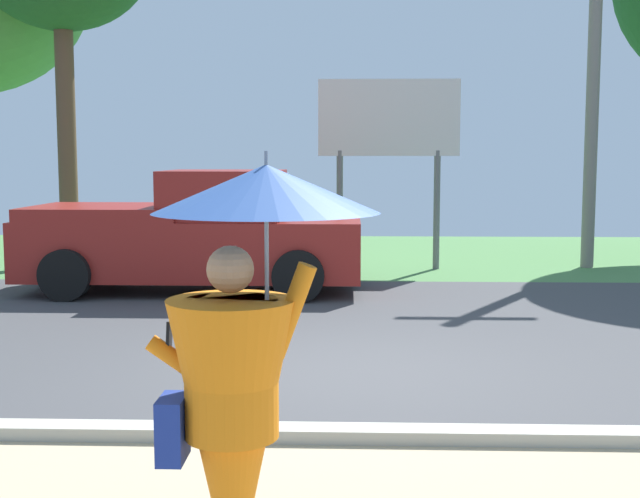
{
  "coord_description": "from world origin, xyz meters",
  "views": [
    {
      "loc": [
        0.1,
        -8.1,
        2.11
      ],
      "look_at": [
        -0.23,
        1.0,
        1.1
      ],
      "focal_mm": 47.45,
      "sensor_mm": 36.0,
      "label": 1
    }
  ],
  "objects_px": {
    "pickup_truck": "(195,235)",
    "roadside_billboard": "(389,131)",
    "monk_pedestrian": "(240,370)",
    "utility_pole": "(594,54)"
  },
  "relations": [
    {
      "from": "pickup_truck",
      "to": "roadside_billboard",
      "type": "xyz_separation_m",
      "value": [
        3.12,
        2.66,
        1.68
      ]
    },
    {
      "from": "pickup_truck",
      "to": "utility_pole",
      "type": "height_order",
      "value": "utility_pole"
    },
    {
      "from": "roadside_billboard",
      "to": "monk_pedestrian",
      "type": "bearing_deg",
      "value": -95.84
    },
    {
      "from": "utility_pole",
      "to": "roadside_billboard",
      "type": "bearing_deg",
      "value": -174.66
    },
    {
      "from": "pickup_truck",
      "to": "utility_pole",
      "type": "relative_size",
      "value": 0.69
    },
    {
      "from": "pickup_truck",
      "to": "utility_pole",
      "type": "xyz_separation_m",
      "value": [
        6.91,
        3.02,
        3.1
      ]
    },
    {
      "from": "roadside_billboard",
      "to": "pickup_truck",
      "type": "bearing_deg",
      "value": -139.53
    },
    {
      "from": "utility_pole",
      "to": "roadside_billboard",
      "type": "relative_size",
      "value": 2.16
    },
    {
      "from": "pickup_truck",
      "to": "monk_pedestrian",
      "type": "bearing_deg",
      "value": -75.68
    },
    {
      "from": "monk_pedestrian",
      "to": "utility_pole",
      "type": "height_order",
      "value": "utility_pole"
    }
  ]
}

